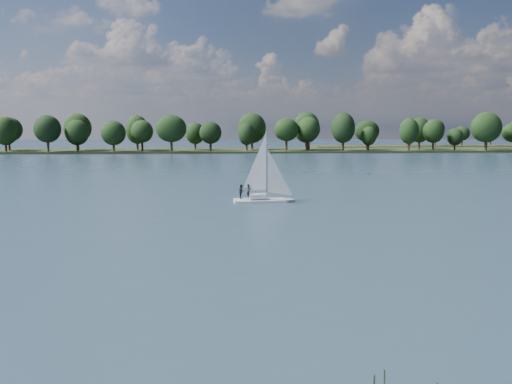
{
  "coord_description": "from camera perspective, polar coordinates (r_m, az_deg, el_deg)",
  "views": [
    {
      "loc": [
        2.82,
        -24.89,
        9.86
      ],
      "look_at": [
        7.13,
        39.85,
        2.5
      ],
      "focal_mm": 40.0,
      "sensor_mm": 36.0,
      "label": 1
    }
  ],
  "objects": [
    {
      "name": "far_shore",
      "position": [
        237.12,
        -4.5,
        4.07
      ],
      "size": [
        660.0,
        40.0,
        1.5
      ],
      "primitive_type": "cube",
      "color": "black",
      "rests_on": "ground"
    },
    {
      "name": "treeline",
      "position": [
        233.24,
        -4.43,
        6.03
      ],
      "size": [
        562.61,
        74.44,
        17.81
      ],
      "color": "black",
      "rests_on": "ground"
    },
    {
      "name": "ground",
      "position": [
        125.32,
        -5.09,
        1.94
      ],
      "size": [
        700.0,
        700.0,
        0.0
      ],
      "primitive_type": "plane",
      "color": "#233342",
      "rests_on": "ground"
    },
    {
      "name": "sailboat",
      "position": [
        75.14,
        0.46,
        1.0
      ],
      "size": [
        7.52,
        2.73,
        9.68
      ],
      "rotation": [
        0.0,
        0.0,
        0.09
      ],
      "color": "silver",
      "rests_on": "ground"
    }
  ]
}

